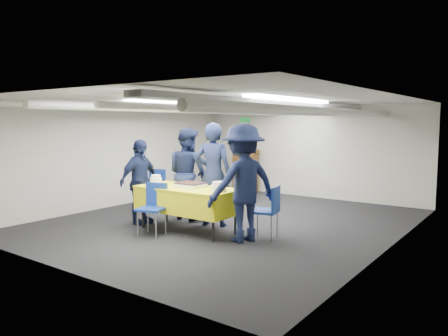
% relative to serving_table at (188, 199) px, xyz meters
% --- Properties ---
extents(ground, '(7.00, 7.00, 0.00)m').
position_rel_serving_table_xyz_m(ground, '(0.15, 1.01, -0.56)').
color(ground, black).
rests_on(ground, ground).
extents(room_shell, '(6.00, 7.00, 2.30)m').
position_rel_serving_table_xyz_m(room_shell, '(0.24, 1.42, 1.25)').
color(room_shell, beige).
rests_on(room_shell, ground).
extents(serving_table, '(1.83, 0.85, 0.77)m').
position_rel_serving_table_xyz_m(serving_table, '(0.00, 0.00, 0.00)').
color(serving_table, black).
rests_on(serving_table, ground).
extents(sheet_cake, '(0.48, 0.37, 0.09)m').
position_rel_serving_table_xyz_m(sheet_cake, '(0.01, 0.06, 0.25)').
color(sheet_cake, white).
rests_on(sheet_cake, serving_table).
extents(plate_stack_left, '(0.21, 0.21, 0.17)m').
position_rel_serving_table_xyz_m(plate_stack_left, '(-0.71, -0.05, 0.29)').
color(plate_stack_left, white).
rests_on(plate_stack_left, serving_table).
extents(plate_stack_right, '(0.25, 0.25, 0.16)m').
position_rel_serving_table_xyz_m(plate_stack_right, '(0.71, -0.05, 0.29)').
color(plate_stack_right, white).
rests_on(plate_stack_right, serving_table).
extents(podium, '(0.62, 0.53, 1.25)m').
position_rel_serving_table_xyz_m(podium, '(-1.45, 4.05, 0.05)').
color(podium, brown).
rests_on(podium, ground).
extents(chair_near, '(0.52, 0.52, 0.87)m').
position_rel_serving_table_xyz_m(chair_near, '(-0.31, -0.50, -0.03)').
color(chair_near, gray).
rests_on(chair_near, ground).
extents(chair_right, '(0.51, 0.51, 0.87)m').
position_rel_serving_table_xyz_m(chair_right, '(1.41, 0.39, -0.03)').
color(chair_right, gray).
rests_on(chair_right, ground).
extents(chair_left, '(0.52, 0.52, 0.87)m').
position_rel_serving_table_xyz_m(chair_left, '(-1.83, 1.04, -0.03)').
color(chair_left, gray).
rests_on(chair_left, ground).
extents(sailor_a, '(0.79, 0.64, 1.89)m').
position_rel_serving_table_xyz_m(sailor_a, '(0.12, 0.59, 0.39)').
color(sailor_a, black).
rests_on(sailor_a, ground).
extents(sailor_b, '(0.97, 0.81, 1.79)m').
position_rel_serving_table_xyz_m(sailor_b, '(-0.64, 0.75, 0.33)').
color(sailor_b, black).
rests_on(sailor_b, ground).
extents(sailor_c, '(0.41, 0.94, 1.58)m').
position_rel_serving_table_xyz_m(sailor_c, '(-1.09, -0.10, 0.23)').
color(sailor_c, black).
rests_on(sailor_c, ground).
extents(sailor_d, '(1.13, 1.38, 1.87)m').
position_rel_serving_table_xyz_m(sailor_d, '(1.13, 0.03, 0.37)').
color(sailor_d, black).
rests_on(sailor_d, ground).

